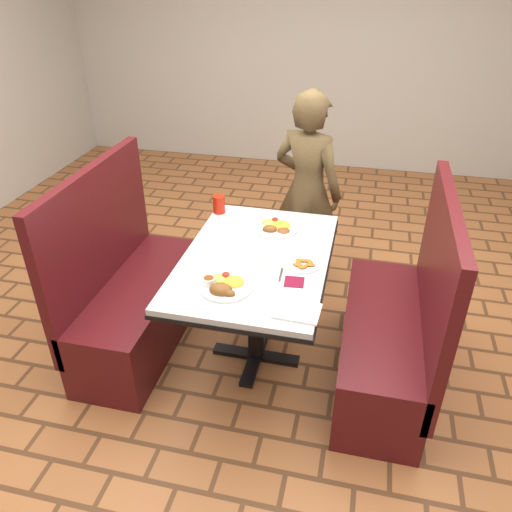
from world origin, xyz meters
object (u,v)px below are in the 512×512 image
(booth_bench_right, at_px, (392,335))
(diner_person, at_px, (307,191))
(far_dinner_plate, at_px, (276,226))
(red_tumbler, at_px, (219,204))
(plantain_plate, at_px, (304,264))
(dining_table, at_px, (256,270))
(booth_bench_left, at_px, (134,298))
(near_dinner_plate, at_px, (225,284))

(booth_bench_right, distance_m, diner_person, 1.26)
(far_dinner_plate, bearing_deg, red_tumbler, 160.38)
(far_dinner_plate, xyz_separation_m, plantain_plate, (0.23, -0.38, -0.01))
(booth_bench_right, relative_size, diner_person, 0.83)
(far_dinner_plate, bearing_deg, diner_person, 81.53)
(dining_table, bearing_deg, booth_bench_left, 180.00)
(far_dinner_plate, height_order, red_tumbler, red_tumbler)
(booth_bench_right, height_order, red_tumbler, booth_bench_right)
(dining_table, height_order, far_dinner_plate, far_dinner_plate)
(booth_bench_left, xyz_separation_m, diner_person, (0.94, 1.00, 0.40))
(diner_person, relative_size, far_dinner_plate, 5.47)
(booth_bench_right, bearing_deg, far_dinner_plate, 155.74)
(booth_bench_right, distance_m, far_dinner_plate, 0.94)
(red_tumbler, bearing_deg, plantain_plate, -39.70)
(booth_bench_left, height_order, plantain_plate, booth_bench_left)
(booth_bench_right, xyz_separation_m, near_dinner_plate, (-0.88, -0.34, 0.45))
(near_dinner_plate, bearing_deg, diner_person, 80.38)
(red_tumbler, bearing_deg, booth_bench_right, -22.66)
(dining_table, xyz_separation_m, plantain_plate, (0.27, -0.04, 0.11))
(booth_bench_right, bearing_deg, dining_table, 180.00)
(diner_person, height_order, far_dinner_plate, diner_person)
(booth_bench_left, bearing_deg, near_dinner_plate, -25.61)
(booth_bench_right, distance_m, plantain_plate, 0.68)
(diner_person, distance_m, far_dinner_plate, 0.67)
(booth_bench_right, distance_m, near_dinner_plate, 1.05)
(diner_person, height_order, red_tumbler, diner_person)
(near_dinner_plate, bearing_deg, booth_bench_right, 21.34)
(red_tumbler, bearing_deg, near_dinner_plate, -71.39)
(dining_table, bearing_deg, diner_person, 81.67)
(plantain_plate, bearing_deg, dining_table, 171.07)
(far_dinner_plate, bearing_deg, booth_bench_right, -24.26)
(booth_bench_left, xyz_separation_m, plantain_plate, (1.07, -0.04, 0.43))
(dining_table, distance_m, red_tumbler, 0.62)
(dining_table, bearing_deg, red_tumbler, 126.66)
(booth_bench_left, height_order, near_dinner_plate, booth_bench_left)
(dining_table, distance_m, booth_bench_left, 0.86)
(dining_table, relative_size, plantain_plate, 7.19)
(diner_person, relative_size, near_dinner_plate, 5.37)
(far_dinner_plate, distance_m, red_tumbler, 0.43)
(booth_bench_left, relative_size, booth_bench_right, 1.00)
(booth_bench_left, distance_m, near_dinner_plate, 0.91)
(diner_person, relative_size, plantain_plate, 8.62)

